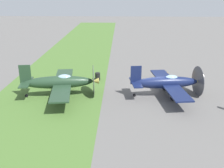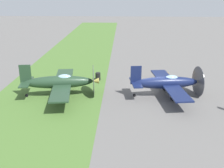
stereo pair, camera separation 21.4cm
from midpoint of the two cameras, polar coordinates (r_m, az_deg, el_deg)
name	(u,v)px [view 2 (the right image)]	position (r m, az deg, el deg)	size (l,w,h in m)	color
ground_plane	(151,92)	(28.85, 8.49, -1.76)	(160.00, 160.00, 0.00)	#605E5B
grass_verge	(53,91)	(29.61, -12.21, -1.42)	(120.00, 11.00, 0.01)	#476B2D
airplane_lead	(167,83)	(27.77, 11.71, 0.29)	(9.52, 7.56, 3.37)	#141E47
airplane_wingman	(60,82)	(27.65, -10.66, 0.40)	(9.91, 7.87, 3.51)	#233D28
fuel_drum	(98,76)	(32.23, -2.79, 1.60)	(0.60, 0.60, 0.90)	black
supply_crate	(163,75)	(33.91, 10.93, 1.95)	(0.90, 0.90, 0.64)	olive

